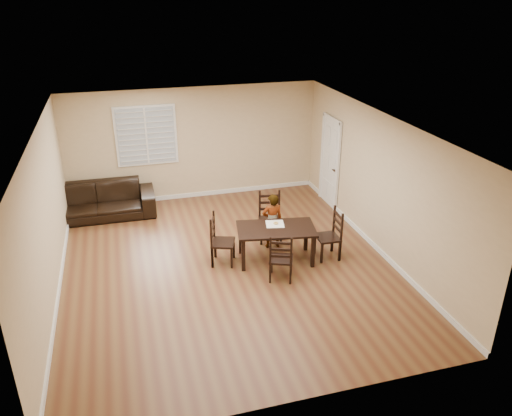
% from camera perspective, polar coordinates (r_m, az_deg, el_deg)
% --- Properties ---
extents(ground, '(7.00, 7.00, 0.00)m').
position_cam_1_polar(ground, '(9.46, -3.25, -6.58)').
color(ground, brown).
rests_on(ground, ground).
extents(room, '(6.04, 7.04, 2.72)m').
position_cam_1_polar(room, '(8.85, -3.56, 4.13)').
color(room, '#D1B88D').
rests_on(room, ground).
extents(dining_table, '(1.57, 1.05, 0.68)m').
position_cam_1_polar(dining_table, '(9.37, 2.31, -2.78)').
color(dining_table, black).
rests_on(dining_table, ground).
extents(chair_near, '(0.54, 0.51, 1.03)m').
position_cam_1_polar(chair_near, '(10.26, 1.57, -1.02)').
color(chair_near, black).
rests_on(chair_near, ground).
extents(chair_far, '(0.53, 0.51, 0.92)m').
position_cam_1_polar(chair_far, '(8.78, 2.85, -6.08)').
color(chair_far, black).
rests_on(chair_far, ground).
extents(chair_left, '(0.54, 0.56, 0.99)m').
position_cam_1_polar(chair_left, '(9.37, -4.52, -3.81)').
color(chair_left, black).
rests_on(chair_left, ground).
extents(chair_right, '(0.43, 0.46, 0.99)m').
position_cam_1_polar(chair_right, '(9.66, 8.87, -3.14)').
color(chair_right, black).
rests_on(chair_right, ground).
extents(child, '(0.42, 0.28, 1.14)m').
position_cam_1_polar(child, '(9.84, 1.87, -1.49)').
color(child, gray).
rests_on(child, ground).
extents(napkin, '(0.40, 0.40, 0.00)m').
position_cam_1_polar(napkin, '(9.47, 2.18, -1.84)').
color(napkin, beige).
rests_on(napkin, dining_table).
extents(donut, '(0.10, 0.10, 0.03)m').
position_cam_1_polar(donut, '(9.46, 2.29, -1.72)').
color(donut, '#BF9344').
rests_on(donut, napkin).
extents(sofa, '(2.59, 1.05, 0.75)m').
position_cam_1_polar(sofa, '(11.77, -17.78, 0.73)').
color(sofa, black).
rests_on(sofa, ground).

